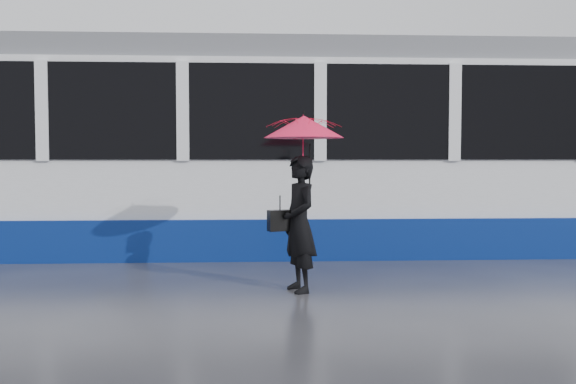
{
  "coord_description": "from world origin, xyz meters",
  "views": [
    {
      "loc": [
        0.08,
        -8.12,
        1.52
      ],
      "look_at": [
        0.51,
        -0.2,
        1.1
      ],
      "focal_mm": 40.0,
      "sensor_mm": 36.0,
      "label": 1
    }
  ],
  "objects": [
    {
      "name": "woman",
      "position": [
        0.6,
        -0.89,
        0.77
      ],
      "size": [
        0.53,
        0.65,
        1.55
      ],
      "primitive_type": "imported",
      "rotation": [
        0.0,
        0.0,
        -1.25
      ],
      "color": "black",
      "rests_on": "ground"
    },
    {
      "name": "ground",
      "position": [
        0.0,
        0.0,
        0.0
      ],
      "size": [
        90.0,
        90.0,
        0.0
      ],
      "primitive_type": "plane",
      "color": "#2E2E33",
      "rests_on": "ground"
    },
    {
      "name": "handbag",
      "position": [
        0.38,
        -0.87,
        0.81
      ],
      "size": [
        0.3,
        0.2,
        0.42
      ],
      "rotation": [
        0.0,
        0.0,
        0.32
      ],
      "color": "black",
      "rests_on": "ground"
    },
    {
      "name": "tram",
      "position": [
        1.56,
        2.5,
        1.64
      ],
      "size": [
        26.0,
        2.56,
        3.35
      ],
      "color": "white",
      "rests_on": "ground"
    },
    {
      "name": "rails",
      "position": [
        0.0,
        2.5,
        0.01
      ],
      "size": [
        34.0,
        1.51,
        0.02
      ],
      "color": "#3F3D38",
      "rests_on": "ground"
    },
    {
      "name": "umbrella",
      "position": [
        0.65,
        -0.89,
        1.7
      ],
      "size": [
        1.15,
        1.15,
        1.04
      ],
      "rotation": [
        0.0,
        0.0,
        0.32
      ],
      "color": "#FF158C",
      "rests_on": "ground"
    }
  ]
}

